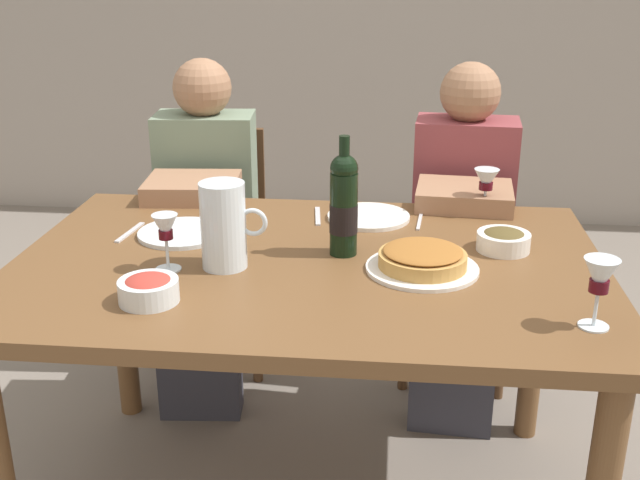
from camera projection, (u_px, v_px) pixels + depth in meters
dining_table at (308, 293)px, 1.99m from camera, size 1.50×1.00×0.76m
wine_bottle at (344, 205)px, 1.96m from camera, size 0.07×0.07×0.31m
water_pitcher at (224, 230)px, 1.89m from camera, size 0.17×0.11×0.22m
baked_tart at (422, 260)px, 1.89m from camera, size 0.28×0.28×0.06m
salad_bowl at (148, 288)px, 1.72m from camera, size 0.14×0.14×0.06m
olive_bowl at (503, 240)px, 2.02m from camera, size 0.14×0.14×0.06m
wine_glass_left_diner at (166, 231)px, 1.87m from camera, size 0.06×0.06×0.14m
wine_glass_right_diner at (600, 279)px, 1.58m from camera, size 0.07×0.07×0.15m
wine_glass_centre at (486, 182)px, 2.26m from camera, size 0.07×0.07×0.14m
dinner_plate_left_setting at (369, 217)px, 2.26m from camera, size 0.24×0.24×0.01m
dinner_plate_right_setting at (182, 233)px, 2.13m from camera, size 0.24×0.24×0.01m
fork_left_setting at (318, 216)px, 2.28m from camera, size 0.03×0.16×0.00m
knife_left_setting at (420, 219)px, 2.25m from camera, size 0.03×0.18×0.00m
knife_right_setting at (236, 236)px, 2.12m from camera, size 0.01×0.18×0.00m
spoon_right_setting at (130, 232)px, 2.15m from camera, size 0.03×0.16×0.00m
chair_left at (216, 231)px, 2.93m from camera, size 0.43×0.43×0.87m
diner_left at (204, 222)px, 2.67m from camera, size 0.36×0.52×1.16m
chair_right at (459, 240)px, 2.84m from camera, size 0.43×0.43×0.87m
diner_right at (461, 231)px, 2.58m from camera, size 0.36×0.52×1.16m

